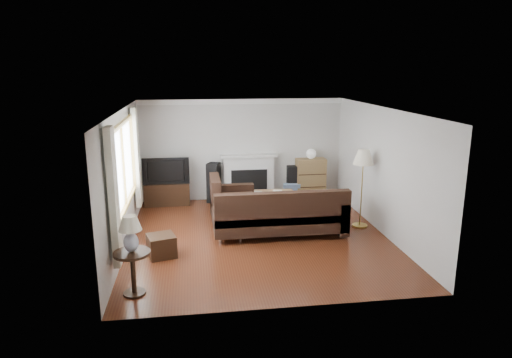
{
  "coord_description": "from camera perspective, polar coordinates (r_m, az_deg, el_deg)",
  "views": [
    {
      "loc": [
        -1.24,
        -8.37,
        3.28
      ],
      "look_at": [
        0.0,
        0.3,
        1.1
      ],
      "focal_mm": 32.0,
      "sensor_mm": 36.0,
      "label": 1
    }
  ],
  "objects": [
    {
      "name": "curtain_near",
      "position": [
        7.01,
        -17.37,
        -2.23
      ],
      "size": [
        0.1,
        0.35,
        2.1
      ],
      "primitive_type": "cube",
      "color": "white",
      "rests_on": "room"
    },
    {
      "name": "side_table",
      "position": [
        7.04,
        -15.09,
        -11.28
      ],
      "size": [
        0.53,
        0.53,
        0.67
      ],
      "primitive_type": "cube",
      "color": "black",
      "rests_on": "ground"
    },
    {
      "name": "window",
      "position": [
        8.44,
        -16.2,
        1.59
      ],
      "size": [
        0.12,
        2.74,
        1.54
      ],
      "primitive_type": "cube",
      "color": "olive",
      "rests_on": "room"
    },
    {
      "name": "footstool",
      "position": [
        8.3,
        -11.73,
        -8.17
      ],
      "size": [
        0.57,
        0.57,
        0.39
      ],
      "primitive_type": "cube",
      "rotation": [
        0.0,
        0.0,
        0.28
      ],
      "color": "black",
      "rests_on": "ground"
    },
    {
      "name": "table_lamp",
      "position": [
        6.81,
        -15.42,
        -6.67
      ],
      "size": [
        0.33,
        0.33,
        0.54
      ],
      "primitive_type": "cube",
      "color": "silver",
      "rests_on": "side_table"
    },
    {
      "name": "floor_lamp",
      "position": [
        9.65,
        13.08,
        -1.19
      ],
      "size": [
        0.53,
        0.53,
        1.63
      ],
      "primitive_type": "cube",
      "rotation": [
        0.0,
        0.0,
        0.3
      ],
      "color": "#B2923D",
      "rests_on": "ground"
    },
    {
      "name": "sectional_sofa",
      "position": [
        9.07,
        2.9,
        -4.18
      ],
      "size": [
        2.82,
        2.06,
        0.91
      ],
      "primitive_type": "cube",
      "color": "black",
      "rests_on": "ground"
    },
    {
      "name": "speaker_right",
      "position": [
        11.56,
        4.47,
        -0.41
      ],
      "size": [
        0.25,
        0.29,
        0.83
      ],
      "primitive_type": "cube",
      "rotation": [
        0.0,
        0.0,
        -0.06
      ],
      "color": "black",
      "rests_on": "ground"
    },
    {
      "name": "bookshelf",
      "position": [
        11.63,
        6.82,
        0.08
      ],
      "size": [
        0.74,
        0.35,
        1.02
      ],
      "primitive_type": "cube",
      "color": "olive",
      "rests_on": "ground"
    },
    {
      "name": "television",
      "position": [
        11.14,
        -11.17,
        1.13
      ],
      "size": [
        1.1,
        0.14,
        0.63
      ],
      "primitive_type": "imported",
      "color": "black",
      "rests_on": "tv_stand"
    },
    {
      "name": "globe_lamp",
      "position": [
        11.5,
        6.91,
        3.13
      ],
      "size": [
        0.24,
        0.24,
        0.24
      ],
      "primitive_type": "sphere",
      "color": "white",
      "rests_on": "bookshelf"
    },
    {
      "name": "fireplace",
      "position": [
        11.43,
        -0.91,
        0.28
      ],
      "size": [
        1.4,
        0.26,
        1.15
      ],
      "primitive_type": "cube",
      "color": "white",
      "rests_on": "room"
    },
    {
      "name": "coffee_table",
      "position": [
        10.46,
        1.52,
        -2.96
      ],
      "size": [
        1.23,
        0.72,
        0.47
      ],
      "primitive_type": "cube",
      "rotation": [
        0.0,
        0.0,
        -0.05
      ],
      "color": "#997149",
      "rests_on": "ground"
    },
    {
      "name": "tv_stand",
      "position": [
        11.28,
        -11.03,
        -1.77
      ],
      "size": [
        1.08,
        0.49,
        0.54
      ],
      "primitive_type": "cube",
      "color": "black",
      "rests_on": "ground"
    },
    {
      "name": "room",
      "position": [
        8.7,
        0.28,
        0.49
      ],
      "size": [
        5.1,
        5.6,
        2.54
      ],
      "color": "#4F2211",
      "rests_on": "ground"
    },
    {
      "name": "curtain_far",
      "position": [
        9.94,
        -14.7,
        2.61
      ],
      "size": [
        0.1,
        0.35,
        2.1
      ],
      "primitive_type": "cube",
      "color": "white",
      "rests_on": "room"
    },
    {
      "name": "speaker_left",
      "position": [
        11.25,
        -5.3,
        -0.45
      ],
      "size": [
        0.38,
        0.41,
        0.98
      ],
      "primitive_type": "cube",
      "rotation": [
        0.0,
        0.0,
        -0.43
      ],
      "color": "black",
      "rests_on": "ground"
    }
  ]
}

